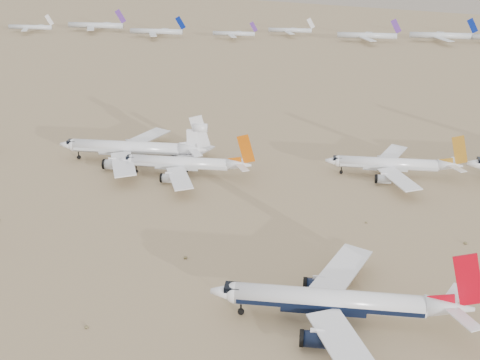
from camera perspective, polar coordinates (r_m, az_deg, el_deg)
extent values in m
plane|color=#907454|center=(131.55, 6.69, -11.44)|extent=(7000.00, 7000.00, 0.00)
cylinder|color=white|center=(123.63, 8.42, -11.18)|extent=(37.69, 4.45, 4.45)
cube|color=black|center=(123.94, 8.41, -11.39)|extent=(36.94, 4.52, 1.00)
sphere|color=white|center=(124.43, -0.43, -10.64)|extent=(4.45, 4.45, 4.45)
cube|color=black|center=(123.84, -0.74, -10.15)|extent=(3.12, 2.90, 1.11)
cone|color=white|center=(126.38, 19.25, -11.35)|extent=(9.42, 4.45, 4.45)
cube|color=white|center=(113.51, 9.93, -15.29)|extent=(14.56, 22.94, 0.70)
cube|color=white|center=(123.00, 20.50, -12.26)|extent=(5.98, 7.82, 0.27)
cylinder|color=black|center=(117.67, 7.30, -14.77)|extent=(5.23, 3.21, 3.21)
cube|color=white|center=(135.32, 9.64, -8.38)|extent=(14.56, 22.94, 0.70)
cube|color=white|center=(130.03, 19.74, -10.09)|extent=(5.98, 7.82, 0.27)
cylinder|color=black|center=(132.85, 7.43, -9.90)|extent=(5.23, 3.21, 3.21)
cube|color=#BB0214|center=(123.58, 20.84, -8.85)|extent=(7.14, 0.36, 11.77)
cylinder|color=black|center=(126.83, 0.09, -12.36)|extent=(1.34, 0.56, 1.34)
cylinder|color=black|center=(123.54, 9.06, -13.63)|extent=(1.87, 1.11, 1.87)
cylinder|color=black|center=(128.62, 9.03, -11.98)|extent=(1.87, 1.11, 1.87)
cylinder|color=white|center=(196.90, 13.86, 1.53)|extent=(30.91, 3.76, 3.76)
cube|color=silver|center=(197.06, 13.84, 1.41)|extent=(30.30, 3.81, 0.85)
sphere|color=white|center=(195.70, 9.36, 1.78)|extent=(3.76, 3.76, 3.76)
cube|color=black|center=(195.31, 9.22, 2.07)|extent=(2.63, 2.44, 0.94)
cone|color=white|center=(199.93, 19.30, 1.30)|extent=(7.73, 3.76, 3.76)
cube|color=white|center=(187.38, 14.86, 0.10)|extent=(11.94, 18.81, 0.58)
cube|color=white|center=(196.83, 19.93, 1.02)|extent=(4.91, 6.42, 0.23)
cylinder|color=silver|center=(190.49, 13.48, 0.07)|extent=(4.29, 2.70, 2.70)
cube|color=white|center=(207.55, 14.23, 2.42)|extent=(11.94, 18.81, 0.58)
cube|color=white|center=(203.35, 19.56, 1.77)|extent=(4.91, 6.42, 0.23)
cylinder|color=silver|center=(204.64, 13.13, 1.72)|extent=(4.29, 2.70, 2.70)
cube|color=#B47820|center=(198.60, 20.11, 2.70)|extent=(5.86, 0.30, 9.65)
cylinder|color=black|center=(197.10, 9.57, 0.75)|extent=(1.13, 0.47, 1.13)
cylinder|color=black|center=(195.90, 14.20, 0.27)|extent=(1.58, 0.94, 1.58)
cylinder|color=black|center=(200.75, 14.06, 0.85)|extent=(1.58, 0.94, 1.58)
cylinder|color=white|center=(192.76, -5.73, 1.66)|extent=(30.99, 3.79, 3.79)
cube|color=silver|center=(192.93, -5.73, 1.52)|extent=(30.37, 3.84, 0.85)
sphere|color=white|center=(196.79, -10.13, 1.86)|extent=(3.79, 3.79, 3.79)
cube|color=black|center=(196.59, -10.31, 2.15)|extent=(2.65, 2.46, 0.95)
cone|color=white|center=(189.31, -0.08, 1.46)|extent=(7.75, 3.79, 3.79)
cube|color=white|center=(182.62, -5.76, 0.19)|extent=(11.97, 18.86, 0.58)
cube|color=white|center=(185.65, 0.23, 1.18)|extent=(4.92, 6.43, 0.23)
cylinder|color=silver|center=(187.14, -6.75, 0.16)|extent=(4.30, 2.73, 2.73)
cube|color=white|center=(202.44, -4.37, 2.56)|extent=(11.97, 18.86, 0.58)
cube|color=white|center=(192.26, 0.51, 1.96)|extent=(4.92, 6.43, 0.23)
cylinder|color=silver|center=(200.95, -5.70, 1.84)|extent=(4.30, 2.73, 2.73)
cube|color=#C35309|center=(187.15, 0.57, 2.96)|extent=(5.87, 0.30, 9.68)
cylinder|color=black|center=(197.88, -9.80, 0.82)|extent=(1.14, 0.47, 1.14)
cylinder|color=black|center=(191.40, -5.49, 0.36)|extent=(1.59, 0.95, 1.59)
cylinder|color=black|center=(196.18, -5.15, 0.95)|extent=(1.59, 0.95, 1.59)
cylinder|color=white|center=(206.58, -10.70, 3.05)|extent=(36.81, 4.41, 4.41)
cube|color=silver|center=(206.77, -10.69, 2.91)|extent=(36.07, 4.47, 0.99)
sphere|color=white|center=(212.96, -15.42, 3.22)|extent=(4.41, 4.41, 4.41)
cube|color=black|center=(212.82, -15.62, 3.53)|extent=(3.09, 2.86, 1.10)
cone|color=white|center=(200.65, -4.51, 2.89)|extent=(9.20, 4.41, 4.41)
cube|color=white|center=(194.51, -11.03, 1.51)|extent=(14.22, 22.40, 0.69)
cube|color=white|center=(196.21, -4.26, 2.60)|extent=(5.84, 7.64, 0.26)
cylinder|color=silver|center=(200.17, -11.98, 1.45)|extent=(5.11, 3.17, 3.17)
cube|color=white|center=(217.63, -8.95, 3.99)|extent=(14.22, 22.40, 0.69)
cube|color=white|center=(204.02, -3.78, 3.42)|extent=(5.84, 7.64, 0.26)
cylinder|color=silver|center=(216.22, -10.44, 3.20)|extent=(5.11, 3.17, 3.17)
cube|color=white|center=(198.06, -3.84, 4.59)|extent=(6.98, 0.35, 11.50)
cylinder|color=white|center=(197.57, -3.78, 4.97)|extent=(4.60, 2.86, 2.86)
cylinder|color=black|center=(214.01, -15.03, 2.10)|extent=(1.32, 0.55, 1.32)
cylinder|color=black|center=(204.81, -10.47, 1.65)|extent=(1.85, 1.10, 1.85)
cylinder|color=black|center=(210.28, -9.97, 2.26)|extent=(1.85, 1.10, 1.85)
cylinder|color=silver|center=(491.16, -19.27, 13.53)|extent=(33.39, 3.30, 3.30)
cube|color=white|center=(483.63, -17.64, 14.27)|extent=(6.65, 0.33, 8.37)
cube|color=silver|center=(483.60, -19.71, 13.28)|extent=(8.80, 15.37, 0.33)
cube|color=silver|center=(498.89, -18.82, 13.65)|extent=(8.80, 15.37, 0.33)
cylinder|color=silver|center=(483.26, -13.52, 14.07)|extent=(42.45, 4.20, 4.20)
cube|color=#5C2F93|center=(475.59, -11.27, 14.99)|extent=(8.45, 0.42, 10.65)
cube|color=silver|center=(473.22, -13.98, 13.77)|extent=(11.18, 19.54, 0.42)
cube|color=silver|center=(493.53, -13.06, 14.21)|extent=(11.18, 19.54, 0.42)
cylinder|color=silver|center=(447.93, -7.94, 13.78)|extent=(38.12, 3.77, 3.77)
cube|color=navy|center=(442.58, -5.67, 14.61)|extent=(7.59, 0.38, 9.56)
cube|color=silver|center=(438.63, -8.28, 13.50)|extent=(10.04, 17.55, 0.38)
cube|color=silver|center=(457.42, -7.61, 13.92)|extent=(10.04, 17.55, 0.38)
cylinder|color=silver|center=(437.08, -0.58, 13.71)|extent=(29.79, 2.94, 2.94)
cube|color=#5C2F93|center=(434.54, 1.30, 14.32)|extent=(5.93, 0.29, 7.47)
cube|color=silver|center=(429.62, -0.74, 13.49)|extent=(7.85, 13.71, 0.29)
cube|color=silver|center=(444.68, -0.44, 13.81)|extent=(7.85, 13.71, 0.29)
cylinder|color=silver|center=(452.72, 4.76, 13.97)|extent=(31.56, 3.12, 3.12)
cube|color=white|center=(451.41, 6.73, 14.55)|extent=(6.28, 0.31, 7.92)
cube|color=silver|center=(444.74, 4.70, 13.75)|extent=(8.31, 14.53, 0.31)
cube|color=silver|center=(460.85, 4.82, 14.07)|extent=(8.31, 14.53, 0.31)
cylinder|color=silver|center=(434.69, 11.94, 13.26)|extent=(40.36, 3.99, 3.99)
cube|color=#5C2F93|center=(435.42, 14.58, 13.94)|extent=(8.04, 0.40, 10.12)
cube|color=silver|center=(424.51, 12.02, 12.94)|extent=(10.63, 18.58, 0.40)
cube|color=silver|center=(445.07, 11.86, 13.40)|extent=(10.63, 18.58, 0.40)
cylinder|color=silver|center=(447.16, 18.52, 12.86)|extent=(42.22, 4.17, 4.17)
cube|color=navy|center=(450.16, 21.18, 13.49)|extent=(8.41, 0.42, 10.59)
cube|color=silver|center=(436.66, 18.75, 12.53)|extent=(11.12, 19.43, 0.42)
cube|color=silver|center=(457.87, 18.28, 13.02)|extent=(11.12, 19.43, 0.42)
ellipsoid|color=brown|center=(127.08, -14.36, -13.34)|extent=(0.84, 0.84, 0.46)
ellipsoid|color=brown|center=(146.62, -5.20, -7.32)|extent=(0.98, 0.98, 0.54)
ellipsoid|color=brown|center=(135.05, 17.32, -11.33)|extent=(0.84, 0.84, 0.46)
ellipsoid|color=brown|center=(162.58, 20.59, -5.60)|extent=(0.98, 0.98, 0.54)
ellipsoid|color=brown|center=(166.12, 11.87, -3.95)|extent=(0.69, 0.69, 0.38)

